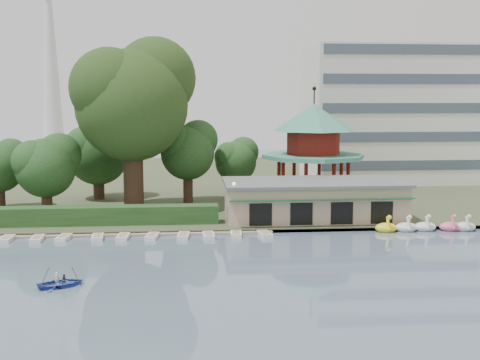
{
  "coord_description": "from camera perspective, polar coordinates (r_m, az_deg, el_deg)",
  "views": [
    {
      "loc": [
        -2.82,
        -38.68,
        12.75
      ],
      "look_at": [
        2.0,
        18.0,
        5.0
      ],
      "focal_mm": 45.0,
      "sensor_mm": 36.0,
      "label": 1
    }
  ],
  "objects": [
    {
      "name": "ground_plane",
      "position": [
        40.82,
        -0.67,
        -10.44
      ],
      "size": [
        220.0,
        220.0,
        0.0
      ],
      "primitive_type": "plane",
      "color": "slate",
      "rests_on": "ground"
    },
    {
      "name": "swan_boats",
      "position": [
        62.4,
        20.15,
        -4.14
      ],
      "size": [
        17.4,
        2.12,
        1.92
      ],
      "color": "yellow",
      "rests_on": "ground"
    },
    {
      "name": "embankment",
      "position": [
        57.45,
        -1.94,
        -4.92
      ],
      "size": [
        220.0,
        0.6,
        0.3
      ],
      "primitive_type": "cube",
      "color": "gray",
      "rests_on": "ground"
    },
    {
      "name": "rowboat_with_passengers",
      "position": [
        43.3,
        -16.64,
        -9.08
      ],
      "size": [
        5.16,
        4.48,
        2.01
      ],
      "color": "#304BA3",
      "rests_on": "ground"
    },
    {
      "name": "shore",
      "position": [
        91.58,
        -3.05,
        -0.13
      ],
      "size": [
        220.0,
        70.0,
        0.4
      ],
      "primitive_type": "cube",
      "color": "#424930",
      "rests_on": "ground"
    },
    {
      "name": "dock",
      "position": [
        58.02,
        -13.9,
        -5.05
      ],
      "size": [
        34.0,
        1.6,
        0.24
      ],
      "primitive_type": "cube",
      "color": "gray",
      "rests_on": "ground"
    },
    {
      "name": "office_building",
      "position": [
        94.63,
        17.25,
        5.59
      ],
      "size": [
        38.0,
        18.0,
        20.0
      ],
      "color": "silver",
      "rests_on": "shore"
    },
    {
      "name": "lamp_post",
      "position": [
        58.6,
        -0.57,
        -1.48
      ],
      "size": [
        0.36,
        0.36,
        4.28
      ],
      "color": "black",
      "rests_on": "shore"
    },
    {
      "name": "moored_rowboats",
      "position": [
        56.54,
        -13.57,
        -5.31
      ],
      "size": [
        32.51,
        2.72,
        0.36
      ],
      "color": "silver",
      "rests_on": "ground"
    },
    {
      "name": "pavilion",
      "position": [
        72.4,
        6.98,
        3.53
      ],
      "size": [
        12.4,
        12.4,
        13.5
      ],
      "color": "tan",
      "rests_on": "shore"
    },
    {
      "name": "broadcast_tower",
      "position": [
        184.15,
        -17.65,
        14.02
      ],
      "size": [
        8.0,
        8.0,
        96.0
      ],
      "color": "silver",
      "rests_on": "ground"
    },
    {
      "name": "hedge",
      "position": [
        61.49,
        -16.22,
        -3.29
      ],
      "size": [
        30.0,
        2.0,
        1.8
      ],
      "primitive_type": "cube",
      "color": "#244A20",
      "rests_on": "shore"
    },
    {
      "name": "boathouse",
      "position": [
        62.85,
        6.98,
        -1.81
      ],
      "size": [
        18.6,
        9.39,
        3.9
      ],
      "color": "tan",
      "rests_on": "shore"
    },
    {
      "name": "big_tree",
      "position": [
        67.14,
        -10.09,
        7.82
      ],
      "size": [
        13.45,
        12.53,
        19.16
      ],
      "color": "#3A281C",
      "rests_on": "shore"
    },
    {
      "name": "small_trees",
      "position": [
        71.56,
        -14.68,
        2.12
      ],
      "size": [
        39.35,
        17.09,
        9.83
      ],
      "color": "#3A281C",
      "rests_on": "shore"
    }
  ]
}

